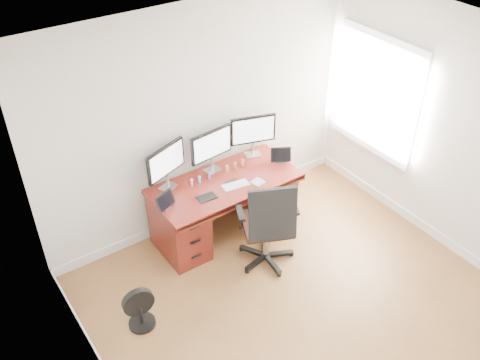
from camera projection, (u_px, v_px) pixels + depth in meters
ground at (326, 331)px, 5.29m from camera, size 4.50×4.50×0.00m
back_wall at (202, 119)px, 6.00m from camera, size 4.00×0.10×2.70m
right_wall at (477, 149)px, 5.49m from camera, size 0.10×4.50×2.70m
desk at (224, 204)px, 6.27m from camera, size 1.70×0.80×0.75m
office_chair at (267, 237)px, 5.84m from camera, size 0.81×0.81×1.15m
floor_fan at (140, 309)px, 5.22m from camera, size 0.32×0.27×0.47m
monitor_left at (166, 162)px, 5.76m from camera, size 0.53×0.22×0.53m
monitor_center at (211, 146)px, 6.03m from camera, size 0.55×0.16×0.53m
monitor_right at (253, 131)px, 6.30m from camera, size 0.53×0.20×0.53m
tablet_left at (166, 202)px, 5.61m from camera, size 0.25×0.15×0.19m
tablet_right at (281, 156)px, 6.32m from camera, size 0.24×0.18×0.19m
keyboard at (236, 185)px, 5.98m from camera, size 0.32×0.17×0.01m
trackpad at (258, 182)px, 6.03m from camera, size 0.16×0.16×0.01m
drawing_tablet at (207, 197)px, 5.80m from camera, size 0.22×0.14×0.01m
phone at (232, 182)px, 6.03m from camera, size 0.14×0.08×0.01m
figurine_pink at (192, 182)px, 5.96m from camera, size 0.04×0.04×0.09m
figurine_blue at (199, 179)px, 6.01m from camera, size 0.04×0.04×0.09m
figurine_purple at (209, 175)px, 6.07m from camera, size 0.04×0.04×0.09m
figurine_yellow at (227, 168)px, 6.18m from camera, size 0.04×0.04×0.09m
figurine_brown at (235, 165)px, 6.23m from camera, size 0.04×0.04×0.09m
figurine_orange at (243, 162)px, 6.28m from camera, size 0.04×0.04×0.09m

